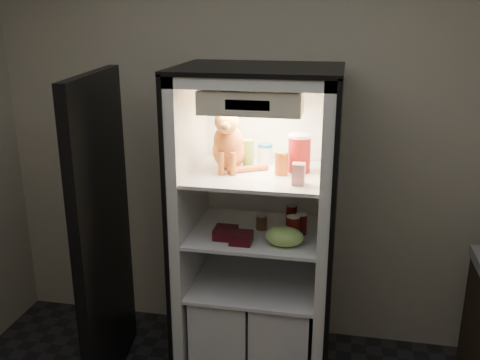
% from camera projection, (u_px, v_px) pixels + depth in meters
% --- Properties ---
extents(room_shell, '(3.60, 3.60, 3.60)m').
position_uv_depth(room_shell, '(187.00, 192.00, 1.66)').
color(room_shell, white).
rests_on(room_shell, floor).
extents(refrigerator, '(0.90, 0.72, 1.88)m').
position_uv_depth(refrigerator, '(258.00, 249.00, 3.20)').
color(refrigerator, white).
rests_on(refrigerator, floor).
extents(fridge_door, '(0.18, 0.87, 1.85)m').
position_uv_depth(fridge_door, '(103.00, 239.00, 3.04)').
color(fridge_door, black).
rests_on(fridge_door, floor).
extents(tabby_cat, '(0.35, 0.39, 0.40)m').
position_uv_depth(tabby_cat, '(229.00, 144.00, 3.01)').
color(tabby_cat, '#D0531A').
rests_on(tabby_cat, refrigerator).
extents(parmesan_shaker, '(0.06, 0.06, 0.17)m').
position_uv_depth(parmesan_shaker, '(248.00, 154.00, 3.05)').
color(parmesan_shaker, '#258A2B').
rests_on(parmesan_shaker, refrigerator).
extents(mayo_tub, '(0.09, 0.09, 0.12)m').
position_uv_depth(mayo_tub, '(265.00, 154.00, 3.15)').
color(mayo_tub, white).
rests_on(mayo_tub, refrigerator).
extents(salsa_jar, '(0.07, 0.07, 0.13)m').
position_uv_depth(salsa_jar, '(281.00, 163.00, 2.94)').
color(salsa_jar, maroon).
rests_on(salsa_jar, refrigerator).
extents(pepper_jar, '(0.13, 0.13, 0.22)m').
position_uv_depth(pepper_jar, '(299.00, 153.00, 2.98)').
color(pepper_jar, '#A11516').
rests_on(pepper_jar, refrigerator).
extents(cream_carton, '(0.07, 0.07, 0.11)m').
position_uv_depth(cream_carton, '(299.00, 174.00, 2.77)').
color(cream_carton, silver).
rests_on(cream_carton, refrigerator).
extents(soda_can_a, '(0.07, 0.07, 0.12)m').
position_uv_depth(soda_can_a, '(291.00, 215.00, 3.17)').
color(soda_can_a, black).
rests_on(soda_can_a, refrigerator).
extents(soda_can_b, '(0.07, 0.07, 0.12)m').
position_uv_depth(soda_can_b, '(301.00, 224.00, 3.03)').
color(soda_can_b, black).
rests_on(soda_can_b, refrigerator).
extents(soda_can_c, '(0.07, 0.07, 0.14)m').
position_uv_depth(soda_can_c, '(293.00, 228.00, 2.96)').
color(soda_can_c, black).
rests_on(soda_can_c, refrigerator).
extents(condiment_jar, '(0.07, 0.07, 0.09)m').
position_uv_depth(condiment_jar, '(262.00, 222.00, 3.11)').
color(condiment_jar, '#5A3519').
rests_on(condiment_jar, refrigerator).
extents(grape_bag, '(0.21, 0.15, 0.10)m').
position_uv_depth(grape_bag, '(284.00, 237.00, 2.88)').
color(grape_bag, '#90C05A').
rests_on(grape_bag, refrigerator).
extents(berry_box_left, '(0.12, 0.12, 0.06)m').
position_uv_depth(berry_box_left, '(226.00, 233.00, 2.99)').
color(berry_box_left, '#430B13').
rests_on(berry_box_left, refrigerator).
extents(berry_box_right, '(0.12, 0.12, 0.06)m').
position_uv_depth(berry_box_right, '(241.00, 238.00, 2.92)').
color(berry_box_right, '#430B13').
rests_on(berry_box_right, refrigerator).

